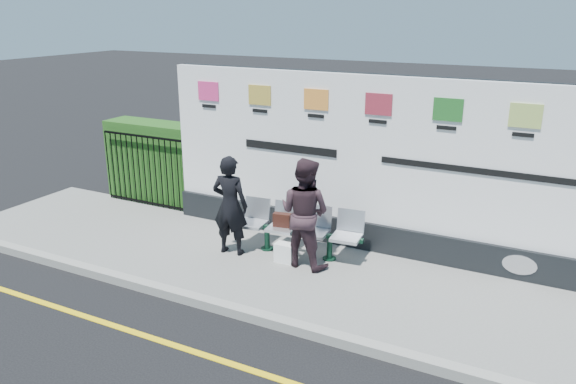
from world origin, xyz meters
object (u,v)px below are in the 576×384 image
at_px(bench, 298,241).
at_px(billboard, 376,178).
at_px(woman_left, 230,205).
at_px(woman_right, 305,213).

bearing_deg(bench, billboard, 31.43).
distance_m(woman_left, woman_right, 1.33).
bearing_deg(bench, woman_right, -54.56).
xyz_separation_m(bench, woman_right, (0.27, -0.31, 0.67)).
height_order(bench, woman_left, woman_left).
relative_size(billboard, woman_right, 4.43).
distance_m(bench, woman_right, 0.79).
bearing_deg(woman_right, billboard, -119.20).
bearing_deg(billboard, bench, -142.85).
distance_m(billboard, woman_right, 1.44).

